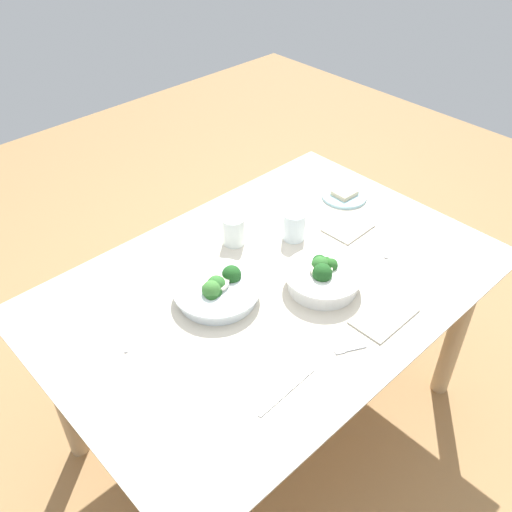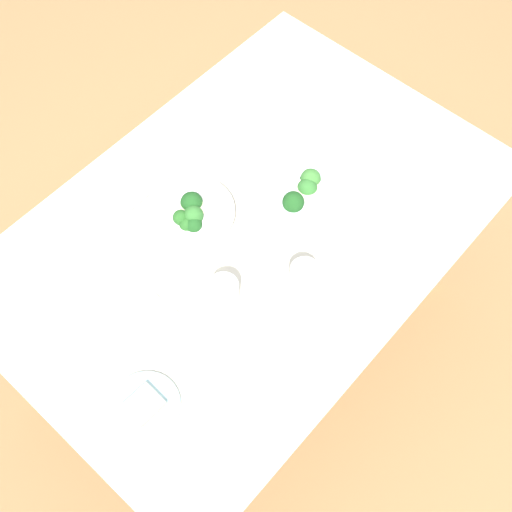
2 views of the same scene
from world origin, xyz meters
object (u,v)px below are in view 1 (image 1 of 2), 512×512
(broccoli_bowl_far, at_px, (218,290))
(fork_by_far_bowl, at_px, (349,350))
(bread_side_plate, at_px, (344,195))
(napkin_folded_upper, at_px, (348,228))
(table_knife_left, at_px, (125,326))
(fork_by_near_bowl, at_px, (388,251))
(broccoli_bowl_near, at_px, (323,277))
(table_knife_right, at_px, (287,391))
(water_glass_center, at_px, (234,231))
(water_glass_side, at_px, (294,226))
(napkin_folded_lower, at_px, (384,317))

(broccoli_bowl_far, distance_m, fork_by_far_bowl, 0.44)
(bread_side_plate, bearing_deg, napkin_folded_upper, -136.55)
(table_knife_left, bearing_deg, fork_by_near_bowl, -79.34)
(broccoli_bowl_near, height_order, fork_by_near_bowl, broccoli_bowl_near)
(fork_by_near_bowl, distance_m, table_knife_left, 0.92)
(table_knife_right, bearing_deg, water_glass_center, 58.22)
(water_glass_side, xyz_separation_m, table_knife_right, (-0.50, -0.45, -0.05))
(broccoli_bowl_far, distance_m, bread_side_plate, 0.74)
(broccoli_bowl_far, xyz_separation_m, fork_by_near_bowl, (0.58, -0.22, -0.03))
(bread_side_plate, relative_size, table_knife_left, 0.85)
(broccoli_bowl_near, height_order, table_knife_right, broccoli_bowl_near)
(water_glass_center, relative_size, napkin_folded_upper, 0.63)
(broccoli_bowl_near, relative_size, table_knife_left, 1.20)
(water_glass_side, bearing_deg, napkin_folded_upper, -27.95)
(fork_by_near_bowl, xyz_separation_m, napkin_folded_upper, (0.00, 0.18, 0.00))
(water_glass_side, relative_size, fork_by_far_bowl, 1.17)
(water_glass_center, bearing_deg, table_knife_right, -119.35)
(fork_by_far_bowl, relative_size, table_knife_right, 0.42)
(fork_by_near_bowl, distance_m, table_knife_right, 0.70)
(water_glass_side, height_order, fork_by_far_bowl, water_glass_side)
(fork_by_far_bowl, distance_m, fork_by_near_bowl, 0.49)
(table_knife_left, distance_m, table_knife_right, 0.53)
(table_knife_right, bearing_deg, fork_by_near_bowl, 12.07)
(water_glass_center, height_order, fork_by_far_bowl, water_glass_center)
(fork_by_far_bowl, bearing_deg, table_knife_left, -23.60)
(broccoli_bowl_far, relative_size, bread_side_plate, 1.55)
(water_glass_center, distance_m, fork_by_far_bowl, 0.61)
(table_knife_left, bearing_deg, napkin_folded_upper, -68.16)
(broccoli_bowl_far, xyz_separation_m, broccoli_bowl_near, (0.28, -0.19, 0.01))
(water_glass_center, bearing_deg, fork_by_far_bowl, -98.98)
(water_glass_side, bearing_deg, fork_by_far_bowl, -119.48)
(broccoli_bowl_far, bearing_deg, water_glass_side, 7.59)
(table_knife_left, relative_size, napkin_folded_lower, 1.04)
(broccoli_bowl_far, bearing_deg, napkin_folded_upper, -4.36)
(table_knife_right, height_order, napkin_folded_upper, napkin_folded_upper)
(broccoli_bowl_near, distance_m, napkin_folded_lower, 0.23)
(broccoli_bowl_far, xyz_separation_m, water_glass_side, (0.40, 0.05, 0.02))
(bread_side_plate, height_order, fork_by_near_bowl, bread_side_plate)
(broccoli_bowl_far, bearing_deg, fork_by_near_bowl, -21.15)
(fork_by_near_bowl, bearing_deg, water_glass_center, -75.06)
(napkin_folded_upper, bearing_deg, broccoli_bowl_far, 175.64)
(water_glass_center, relative_size, table_knife_left, 0.50)
(broccoli_bowl_near, bearing_deg, napkin_folded_upper, 25.21)
(fork_by_far_bowl, height_order, napkin_folded_lower, napkin_folded_lower)
(water_glass_side, xyz_separation_m, napkin_folded_lower, (-0.09, -0.46, -0.05))
(table_knife_left, bearing_deg, fork_by_far_bowl, -110.37)
(broccoli_bowl_far, relative_size, water_glass_side, 2.63)
(water_glass_side, distance_m, fork_by_far_bowl, 0.55)
(broccoli_bowl_far, relative_size, napkin_folded_lower, 1.38)
(broccoli_bowl_far, distance_m, broccoli_bowl_near, 0.33)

